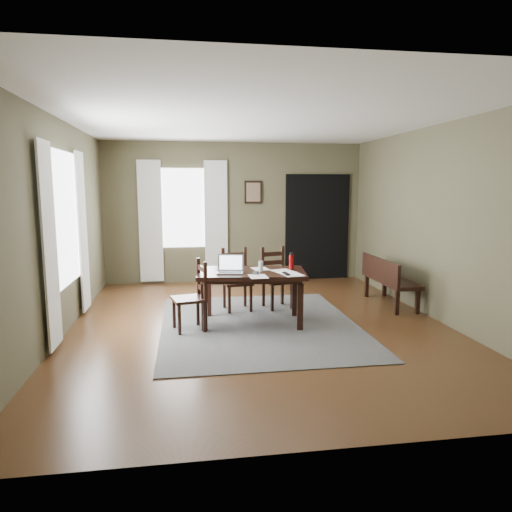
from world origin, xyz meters
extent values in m
cube|color=#492C16|center=(0.00, 0.00, -0.01)|extent=(5.00, 6.00, 0.01)
cube|color=brown|center=(0.00, 3.00, 1.35)|extent=(5.00, 0.02, 2.70)
cube|color=brown|center=(0.00, -3.00, 1.35)|extent=(5.00, 0.02, 2.70)
cube|color=brown|center=(-2.50, 0.00, 1.35)|extent=(0.02, 6.00, 2.70)
cube|color=brown|center=(2.50, 0.00, 1.35)|extent=(0.02, 6.00, 2.70)
cube|color=white|center=(0.00, 0.00, 2.70)|extent=(5.00, 6.00, 0.02)
cube|color=#484848|center=(0.00, 0.00, 0.01)|extent=(2.60, 3.20, 0.01)
cube|color=black|center=(-0.08, 0.10, 0.70)|extent=(1.52, 1.03, 0.06)
cube|color=black|center=(-0.08, 0.10, 0.64)|extent=(1.35, 0.86, 0.05)
cube|color=black|center=(-0.74, -0.15, 0.32)|extent=(0.09, 0.09, 0.61)
cube|color=black|center=(-0.65, 0.51, 0.32)|extent=(0.09, 0.09, 0.61)
cube|color=black|center=(0.48, -0.31, 0.32)|extent=(0.09, 0.09, 0.61)
cube|color=black|center=(0.57, 0.35, 0.32)|extent=(0.09, 0.09, 0.61)
cube|color=black|center=(-0.94, -0.10, 0.42)|extent=(0.48, 0.48, 0.04)
cube|color=black|center=(-1.13, 0.02, 0.21)|extent=(0.05, 0.05, 0.39)
cube|color=black|center=(-0.82, 0.09, 0.21)|extent=(0.05, 0.05, 0.39)
cube|color=black|center=(-1.06, -0.29, 0.21)|extent=(0.05, 0.05, 0.39)
cube|color=black|center=(-0.75, -0.22, 0.21)|extent=(0.05, 0.05, 0.39)
cube|color=black|center=(-0.80, 0.11, 0.67)|extent=(0.05, 0.05, 0.49)
cube|color=black|center=(-0.73, -0.22, 0.67)|extent=(0.05, 0.05, 0.49)
cube|color=black|center=(-0.76, -0.06, 0.54)|extent=(0.09, 0.29, 0.07)
cube|color=black|center=(-0.76, -0.06, 0.67)|extent=(0.09, 0.29, 0.07)
cube|color=black|center=(-0.76, -0.06, 0.81)|extent=(0.09, 0.29, 0.07)
cube|color=black|center=(-0.21, 0.78, 0.43)|extent=(0.46, 0.46, 0.04)
cube|color=black|center=(-0.35, 0.60, 0.21)|extent=(0.04, 0.04, 0.40)
cube|color=black|center=(-0.40, 0.92, 0.21)|extent=(0.04, 0.04, 0.40)
cube|color=black|center=(-0.02, 0.64, 0.21)|extent=(0.04, 0.04, 0.40)
cube|color=black|center=(-0.07, 0.97, 0.21)|extent=(0.04, 0.04, 0.40)
cube|color=black|center=(-0.41, 0.94, 0.69)|extent=(0.05, 0.05, 0.50)
cube|color=black|center=(-0.06, 0.99, 0.69)|extent=(0.05, 0.05, 0.50)
cube|color=black|center=(-0.24, 0.96, 0.55)|extent=(0.30, 0.07, 0.07)
cube|color=black|center=(-0.24, 0.96, 0.69)|extent=(0.30, 0.07, 0.07)
cube|color=black|center=(-0.24, 0.96, 0.82)|extent=(0.30, 0.07, 0.07)
cube|color=black|center=(0.41, 0.82, 0.43)|extent=(0.49, 0.49, 0.04)
cube|color=black|center=(0.29, 0.62, 0.21)|extent=(0.05, 0.05, 0.39)
cube|color=black|center=(0.21, 0.94, 0.21)|extent=(0.05, 0.05, 0.39)
cube|color=black|center=(0.61, 0.70, 0.21)|extent=(0.05, 0.05, 0.39)
cube|color=black|center=(0.53, 1.02, 0.21)|extent=(0.05, 0.05, 0.39)
cube|color=black|center=(0.20, 0.95, 0.69)|extent=(0.05, 0.05, 0.50)
cube|color=black|center=(0.53, 1.04, 0.69)|extent=(0.05, 0.05, 0.50)
cube|color=black|center=(0.37, 1.00, 0.55)|extent=(0.29, 0.10, 0.07)
cube|color=black|center=(0.37, 1.00, 0.69)|extent=(0.29, 0.10, 0.07)
cube|color=black|center=(0.37, 1.00, 0.82)|extent=(0.29, 0.10, 0.07)
cube|color=black|center=(2.22, 0.76, 0.40)|extent=(0.43, 1.32, 0.06)
cube|color=black|center=(2.38, 0.19, 0.18)|extent=(0.06, 0.06, 0.37)
cube|color=black|center=(2.06, 0.19, 0.18)|extent=(0.06, 0.06, 0.37)
cube|color=black|center=(2.38, 1.33, 0.18)|extent=(0.06, 0.06, 0.37)
cube|color=black|center=(2.06, 1.33, 0.18)|extent=(0.06, 0.06, 0.37)
cube|color=black|center=(2.03, 0.76, 0.59)|extent=(0.05, 1.32, 0.32)
cube|color=#B7B7BC|center=(-0.39, 0.00, 0.73)|extent=(0.38, 0.29, 0.02)
cube|color=#B7B7BC|center=(-0.37, 0.13, 0.85)|extent=(0.35, 0.12, 0.22)
cube|color=silver|center=(-0.37, 0.12, 0.85)|extent=(0.30, 0.09, 0.19)
cube|color=#3F3F42|center=(-0.39, -0.01, 0.74)|extent=(0.31, 0.19, 0.00)
cube|color=#3F3F42|center=(-0.07, -0.12, 0.74)|extent=(0.09, 0.12, 0.04)
cube|color=black|center=(0.32, -0.20, 0.73)|extent=(0.07, 0.20, 0.02)
cylinder|color=silver|center=(0.03, 0.07, 0.79)|extent=(0.08, 0.08, 0.14)
cylinder|color=#970B0C|center=(0.47, 0.16, 0.83)|extent=(0.09, 0.09, 0.20)
cylinder|color=black|center=(0.47, 0.16, 0.94)|extent=(0.05, 0.05, 0.03)
cube|color=white|center=(0.39, -0.20, 0.73)|extent=(0.30, 0.36, 0.00)
cube|color=white|center=(0.05, 0.26, 0.73)|extent=(0.25, 0.30, 0.00)
cube|color=white|center=(0.33, 0.02, 0.73)|extent=(0.34, 0.39, 0.00)
cube|color=white|center=(-0.06, -0.28, 0.73)|extent=(0.23, 0.30, 0.00)
cube|color=white|center=(-2.47, 0.20, 1.45)|extent=(0.01, 1.30, 1.70)
cube|color=white|center=(-1.00, 2.97, 1.45)|extent=(1.00, 0.01, 1.50)
cube|color=silver|center=(-2.44, -0.62, 1.20)|extent=(0.03, 0.48, 2.30)
cube|color=silver|center=(-2.44, 1.02, 1.20)|extent=(0.03, 0.48, 2.30)
cube|color=silver|center=(-1.62, 2.94, 1.20)|extent=(0.44, 0.03, 2.30)
cube|color=silver|center=(-0.38, 2.94, 1.20)|extent=(0.44, 0.03, 2.30)
cube|color=black|center=(0.35, 2.97, 1.75)|extent=(0.34, 0.03, 0.44)
cube|color=brown|center=(0.35, 2.96, 1.75)|extent=(0.27, 0.01, 0.36)
cube|color=black|center=(1.65, 2.97, 1.05)|extent=(1.30, 0.03, 2.10)
camera|label=1|loc=(-0.94, -5.88, 1.84)|focal=32.00mm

